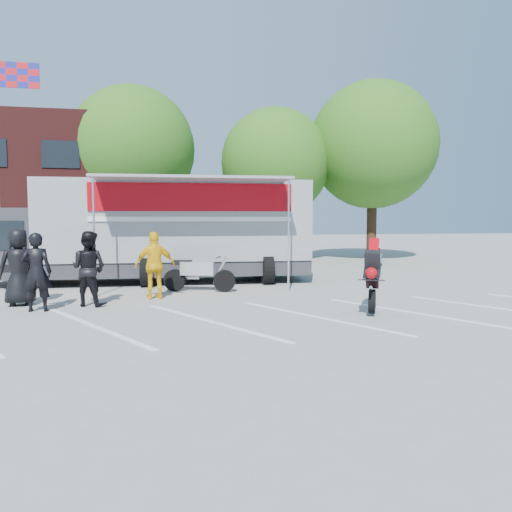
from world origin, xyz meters
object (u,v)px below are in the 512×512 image
object	(u,v)px
transporter_truck	(163,282)
tree_left	(132,149)
stunt_bike_rider	(373,311)
spectator_leather_a	(19,267)
spectator_hivis	(155,265)
flagpole	(3,138)
tree_right	(373,145)
tree_mid	(275,163)
spectator_leather_b	(36,272)
spectator_leather_c	(89,269)
parked_motorcycle	(199,291)

from	to	relation	value
transporter_truck	tree_left	bearing A→B (deg)	101.28
stunt_bike_rider	spectator_leather_a	xyz separation A→B (m)	(-8.49, 2.46, 0.99)
spectator_leather_a	spectator_hivis	distance (m)	3.39
flagpole	tree_right	distance (m)	16.88
tree_mid	stunt_bike_rider	xyz separation A→B (m)	(-0.84, -13.56, -4.94)
transporter_truck	spectator_hivis	xyz separation A→B (m)	(-0.25, -3.48, 0.93)
stunt_bike_rider	tree_right	bearing A→B (deg)	93.86
stunt_bike_rider	tree_left	bearing A→B (deg)	140.88
spectator_leather_a	spectator_hivis	world-z (taller)	spectator_leather_a
spectator_hivis	tree_mid	bearing A→B (deg)	-126.83
tree_left	stunt_bike_rider	size ratio (longest dim) A/B	4.62
tree_mid	flagpole	bearing A→B (deg)	-156.03
spectator_leather_b	spectator_leather_c	xyz separation A→B (m)	(1.12, 0.54, 0.00)
stunt_bike_rider	spectator_leather_a	world-z (taller)	spectator_leather_a
tree_left	spectator_leather_c	world-z (taller)	tree_left
transporter_truck	parked_motorcycle	size ratio (longest dim) A/B	4.88
flagpole	spectator_leather_a	xyz separation A→B (m)	(1.92, -6.10, -4.07)
flagpole	spectator_leather_c	world-z (taller)	flagpole
spectator_leather_a	flagpole	bearing A→B (deg)	-88.24
parked_motorcycle	tree_mid	bearing A→B (deg)	-8.19
flagpole	spectator_leather_a	bearing A→B (deg)	-72.58
stunt_bike_rider	spectator_leather_a	bearing A→B (deg)	-168.21
tree_left	spectator_hivis	size ratio (longest dim) A/B	4.67
stunt_bike_rider	spectator_leather_b	size ratio (longest dim) A/B	0.99
spectator_leather_a	spectator_leather_b	bearing A→B (deg)	107.88
spectator_leather_b	spectator_leather_c	distance (m)	1.24
tree_mid	spectator_leather_c	world-z (taller)	tree_mid
transporter_truck	stunt_bike_rider	distance (m)	7.98
spectator_leather_c	tree_right	bearing A→B (deg)	-114.40
flagpole	transporter_truck	xyz separation A→B (m)	(5.53, -2.25, -5.05)
tree_left	spectator_leather_a	bearing A→B (deg)	-100.89
spectator_leather_b	transporter_truck	bearing A→B (deg)	-122.22
parked_motorcycle	spectator_leather_a	distance (m)	5.00
spectator_hivis	spectator_leather_a	bearing A→B (deg)	-1.34
tree_right	tree_left	bearing A→B (deg)	172.87
tree_right	stunt_bike_rider	bearing A→B (deg)	-114.08
transporter_truck	spectator_leather_b	size ratio (longest dim) A/B	5.78
flagpole	stunt_bike_rider	world-z (taller)	flagpole
spectator_hivis	tree_left	bearing A→B (deg)	-92.70
flagpole	transporter_truck	bearing A→B (deg)	-22.12
tree_right	flagpole	bearing A→B (deg)	-164.52
transporter_truck	flagpole	bearing A→B (deg)	160.29
transporter_truck	parked_motorcycle	xyz separation A→B (m)	(1.05, -2.37, 0.00)
flagpole	spectator_leather_b	xyz separation A→B (m)	(2.53, -7.03, -4.11)
spectator_leather_a	tree_right	bearing A→B (deg)	-159.16
tree_left	spectator_leather_a	xyz separation A→B (m)	(-2.33, -12.10, -4.58)
parked_motorcycle	flagpole	bearing A→B (deg)	72.64
parked_motorcycle	spectator_leather_b	distance (m)	4.81
flagpole	stunt_bike_rider	xyz separation A→B (m)	(10.41, -8.56, -5.05)
tree_left	tree_mid	size ratio (longest dim) A/B	1.13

